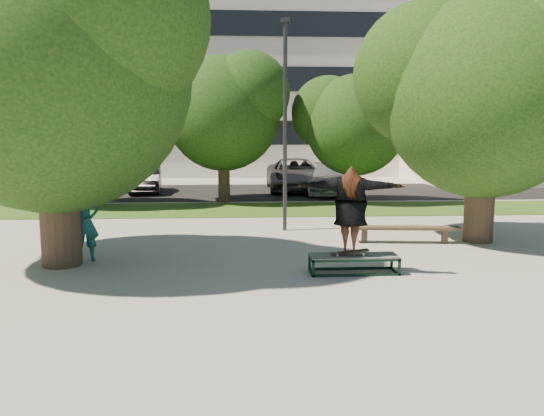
{
  "coord_description": "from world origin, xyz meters",
  "views": [
    {
      "loc": [
        -0.32,
        -10.53,
        2.8
      ],
      "look_at": [
        0.35,
        0.6,
        1.28
      ],
      "focal_mm": 35.0,
      "sensor_mm": 36.0,
      "label": 1
    }
  ],
  "objects": [
    {
      "name": "car_silver_a",
      "position": [
        -7.8,
        14.99,
        0.71
      ],
      "size": [
        2.26,
        4.37,
        1.42
      ],
      "primitive_type": "imported",
      "rotation": [
        0.0,
        0.0,
        -0.14
      ],
      "color": "silver",
      "rests_on": "asphalt_strip"
    },
    {
      "name": "bg_tree_right",
      "position": [
        4.43,
        11.57,
        3.49
      ],
      "size": [
        5.04,
        4.31,
        5.43
      ],
      "color": "#38281E",
      "rests_on": "ground"
    },
    {
      "name": "car_silver_b",
      "position": [
        4.04,
        14.96,
        0.73
      ],
      "size": [
        2.81,
        5.28,
        1.46
      ],
      "primitive_type": "imported",
      "rotation": [
        0.0,
        0.0,
        -0.16
      ],
      "color": "#A9A9AE",
      "rests_on": "asphalt_strip"
    },
    {
      "name": "bench",
      "position": [
        3.99,
        2.94,
        0.37
      ],
      "size": [
        2.88,
        0.68,
        0.44
      ],
      "rotation": [
        0.0,
        0.0,
        -0.11
      ],
      "color": "#493F2B",
      "rests_on": "ground"
    },
    {
      "name": "tree_right",
      "position": [
        5.92,
        3.08,
        4.09
      ],
      "size": [
        6.24,
        5.33,
        6.51
      ],
      "color": "#38281E",
      "rests_on": "ground"
    },
    {
      "name": "skater_rig",
      "position": [
        1.91,
        -0.04,
        1.32
      ],
      "size": [
        2.22,
        1.11,
        1.82
      ],
      "rotation": [
        0.0,
        0.0,
        2.88
      ],
      "color": "white",
      "rests_on": "grind_box"
    },
    {
      "name": "grind_box",
      "position": [
        1.99,
        -0.04,
        0.19
      ],
      "size": [
        1.8,
        0.6,
        0.38
      ],
      "color": "black",
      "rests_on": "ground"
    },
    {
      "name": "bg_tree_left",
      "position": [
        -6.57,
        11.07,
        3.73
      ],
      "size": [
        5.28,
        4.51,
        5.77
      ],
      "color": "#38281E",
      "rests_on": "ground"
    },
    {
      "name": "asphalt_strip",
      "position": [
        0.0,
        16.0,
        0.01
      ],
      "size": [
        40.0,
        8.0,
        0.01
      ],
      "primitive_type": "cube",
      "color": "black",
      "rests_on": "ground"
    },
    {
      "name": "bystander",
      "position": [
        -3.79,
        1.34,
        0.87
      ],
      "size": [
        0.75,
        0.65,
        1.74
      ],
      "primitive_type": "imported",
      "rotation": [
        0.0,
        0.0,
        0.44
      ],
      "color": "#18585B",
      "rests_on": "ground"
    },
    {
      "name": "office_building",
      "position": [
        -2.0,
        31.98,
        8.0
      ],
      "size": [
        30.0,
        14.12,
        16.0
      ],
      "color": "beige",
      "rests_on": "ground"
    },
    {
      "name": "tree_left",
      "position": [
        -4.29,
        1.09,
        4.42
      ],
      "size": [
        6.96,
        5.95,
        7.12
      ],
      "color": "#38281E",
      "rests_on": "ground"
    },
    {
      "name": "bg_tree_mid",
      "position": [
        -1.08,
        12.08,
        4.02
      ],
      "size": [
        5.76,
        4.92,
        6.24
      ],
      "color": "#38281E",
      "rests_on": "ground"
    },
    {
      "name": "grass_strip",
      "position": [
        1.0,
        9.5,
        0.01
      ],
      "size": [
        30.0,
        4.0,
        0.02
      ],
      "primitive_type": "cube",
      "color": "#2A4E16",
      "rests_on": "ground"
    },
    {
      "name": "ground",
      "position": [
        0.0,
        0.0,
        0.0
      ],
      "size": [
        120.0,
        120.0,
        0.0
      ],
      "primitive_type": "plane",
      "color": "#9E9791",
      "rests_on": "ground"
    },
    {
      "name": "car_dark",
      "position": [
        -5.0,
        15.95,
        0.69
      ],
      "size": [
        1.94,
        4.32,
        1.38
      ],
      "primitive_type": "imported",
      "rotation": [
        0.0,
        0.0,
        0.12
      ],
      "color": "black",
      "rests_on": "asphalt_strip"
    },
    {
      "name": "side_building",
      "position": [
        18.0,
        22.0,
        4.0
      ],
      "size": [
        15.0,
        10.0,
        8.0
      ],
      "primitive_type": "cube",
      "color": "silver",
      "rests_on": "ground"
    },
    {
      "name": "lamppost",
      "position": [
        1.0,
        5.0,
        3.15
      ],
      "size": [
        0.25,
        0.15,
        6.11
      ],
      "color": "#2D2D30",
      "rests_on": "ground"
    },
    {
      "name": "car_grey",
      "position": [
        2.5,
        16.5,
        0.82
      ],
      "size": [
        2.77,
        5.92,
        1.64
      ],
      "primitive_type": "imported",
      "rotation": [
        0.0,
        0.0,
        -0.01
      ],
      "color": "slate",
      "rests_on": "asphalt_strip"
    }
  ]
}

